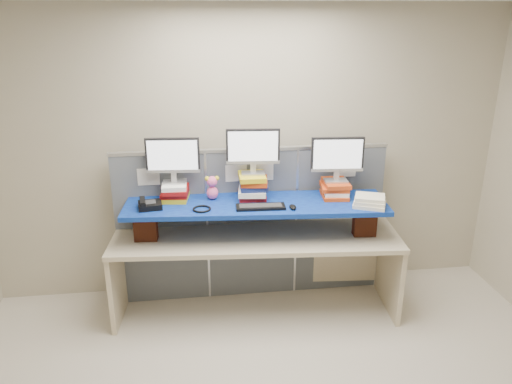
{
  "coord_description": "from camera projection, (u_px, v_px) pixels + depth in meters",
  "views": [
    {
      "loc": [
        -0.55,
        -2.63,
        2.74
      ],
      "look_at": [
        -0.0,
        1.47,
        1.21
      ],
      "focal_mm": 35.0,
      "sensor_mm": 36.0,
      "label": 1
    }
  ],
  "objects": [
    {
      "name": "monitor_center",
      "position": [
        253.0,
        149.0,
        4.4
      ],
      "size": [
        0.48,
        0.15,
        0.41
      ],
      "rotation": [
        0.0,
        0.0,
        -0.08
      ],
      "color": "#B2B2B7",
      "rests_on": "book_stack_center"
    },
    {
      "name": "headset",
      "position": [
        202.0,
        209.0,
        4.28
      ],
      "size": [
        0.2,
        0.2,
        0.02
      ],
      "primitive_type": "torus",
      "rotation": [
        0.0,
        0.0,
        -0.28
      ],
      "color": "black",
      "rests_on": "blue_board"
    },
    {
      "name": "plush_toy",
      "position": [
        212.0,
        187.0,
        4.49
      ],
      "size": [
        0.13,
        0.1,
        0.22
      ],
      "rotation": [
        0.0,
        0.0,
        0.03
      ],
      "color": "pink",
      "rests_on": "blue_board"
    },
    {
      "name": "room",
      "position": [
        289.0,
        246.0,
        2.98
      ],
      "size": [
        5.0,
        4.0,
        2.8
      ],
      "color": "#B8AF97",
      "rests_on": "ground"
    },
    {
      "name": "book_stack_center",
      "position": [
        253.0,
        186.0,
        4.51
      ],
      "size": [
        0.29,
        0.31,
        0.23
      ],
      "color": "maroon",
      "rests_on": "blue_board"
    },
    {
      "name": "monitor_right",
      "position": [
        337.0,
        157.0,
        4.46
      ],
      "size": [
        0.48,
        0.15,
        0.41
      ],
      "rotation": [
        0.0,
        0.0,
        -0.08
      ],
      "color": "#B2B2B7",
      "rests_on": "book_stack_right"
    },
    {
      "name": "binder_stack",
      "position": [
        370.0,
        201.0,
        4.35
      ],
      "size": [
        0.33,
        0.31,
        0.1
      ],
      "rotation": [
        0.0,
        0.0,
        -0.4
      ],
      "color": "white",
      "rests_on": "blue_board"
    },
    {
      "name": "blue_board",
      "position": [
        256.0,
        205.0,
        4.45
      ],
      "size": [
        2.37,
        0.77,
        0.04
      ],
      "primitive_type": "cube",
      "rotation": [
        0.0,
        0.0,
        -0.08
      ],
      "color": "#090C72",
      "rests_on": "brick_pier_left"
    },
    {
      "name": "book_stack_right",
      "position": [
        335.0,
        189.0,
        4.57
      ],
      "size": [
        0.28,
        0.32,
        0.15
      ],
      "color": "#C53F12",
      "rests_on": "blue_board"
    },
    {
      "name": "keyboard",
      "position": [
        261.0,
        207.0,
        4.32
      ],
      "size": [
        0.43,
        0.16,
        0.03
      ],
      "rotation": [
        0.0,
        0.0,
        -0.05
      ],
      "color": "black",
      "rests_on": "blue_board"
    },
    {
      "name": "cubicle_partition",
      "position": [
        252.0,
        223.0,
        4.85
      ],
      "size": [
        2.6,
        0.06,
        1.53
      ],
      "color": "#50565F",
      "rests_on": "ground"
    },
    {
      "name": "brick_pier_right",
      "position": [
        365.0,
        221.0,
        4.51
      ],
      "size": [
        0.21,
        0.13,
        0.27
      ],
      "primitive_type": "cube",
      "rotation": [
        0.0,
        0.0,
        -0.08
      ],
      "color": "maroon",
      "rests_on": "desk"
    },
    {
      "name": "brick_pier_left",
      "position": [
        146.0,
        225.0,
        4.41
      ],
      "size": [
        0.21,
        0.13,
        0.27
      ],
      "primitive_type": "cube",
      "rotation": [
        0.0,
        0.0,
        -0.08
      ],
      "color": "maroon",
      "rests_on": "desk"
    },
    {
      "name": "book_stack_left",
      "position": [
        175.0,
        191.0,
        4.5
      ],
      "size": [
        0.27,
        0.32,
        0.16
      ],
      "color": "gold",
      "rests_on": "blue_board"
    },
    {
      "name": "mouse",
      "position": [
        293.0,
        207.0,
        4.3
      ],
      "size": [
        0.1,
        0.12,
        0.03
      ],
      "primitive_type": "ellipsoid",
      "rotation": [
        0.0,
        0.0,
        -0.44
      ],
      "color": "black",
      "rests_on": "blue_board"
    },
    {
      "name": "monitor_left",
      "position": [
        173.0,
        158.0,
        4.39
      ],
      "size": [
        0.48,
        0.15,
        0.41
      ],
      "rotation": [
        0.0,
        0.0,
        -0.08
      ],
      "color": "#B2B2B7",
      "rests_on": "book_stack_left"
    },
    {
      "name": "desk",
      "position": [
        256.0,
        250.0,
        4.61
      ],
      "size": [
        2.66,
        0.97,
        0.79
      ],
      "rotation": [
        0.0,
        0.0,
        -0.08
      ],
      "color": "beige",
      "rests_on": "ground"
    },
    {
      "name": "desk_phone",
      "position": [
        149.0,
        205.0,
        4.31
      ],
      "size": [
        0.22,
        0.2,
        0.09
      ],
      "rotation": [
        0.0,
        0.0,
        0.13
      ],
      "color": "black",
      "rests_on": "blue_board"
    }
  ]
}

